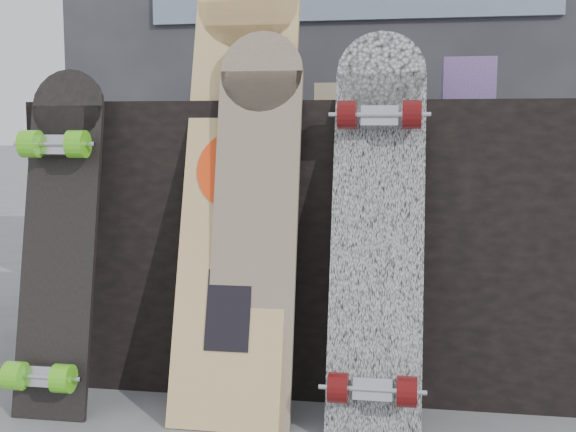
% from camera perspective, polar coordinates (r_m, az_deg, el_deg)
% --- Properties ---
extents(vendor_table, '(1.60, 0.60, 0.80)m').
position_cam_1_polar(vendor_table, '(2.18, 3.21, -1.74)').
color(vendor_table, black).
rests_on(vendor_table, ground).
extents(booth, '(2.40, 0.22, 2.20)m').
position_cam_1_polar(booth, '(3.03, 5.07, 13.96)').
color(booth, '#2F2F34').
rests_on(booth, ground).
extents(merch_box_purple, '(0.18, 0.12, 0.10)m').
position_cam_1_polar(merch_box_purple, '(2.22, -4.78, 10.04)').
color(merch_box_purple, '#423873').
rests_on(merch_box_purple, vendor_table).
extents(merch_box_small, '(0.14, 0.14, 0.12)m').
position_cam_1_polar(merch_box_small, '(2.10, 14.02, 10.33)').
color(merch_box_small, '#423873').
rests_on(merch_box_small, vendor_table).
extents(merch_box_flat, '(0.22, 0.10, 0.06)m').
position_cam_1_polar(merch_box_flat, '(2.17, 5.18, 9.59)').
color(merch_box_flat, '#D1B78C').
rests_on(merch_box_flat, vendor_table).
extents(longboard_geisha, '(0.28, 0.39, 1.21)m').
position_cam_1_polar(longboard_geisha, '(1.87, -3.94, 4.13)').
color(longboard_geisha, '#C5B185').
rests_on(longboard_geisha, ground).
extents(longboard_celtic, '(0.22, 0.25, 0.98)m').
position_cam_1_polar(longboard_celtic, '(1.81, -2.58, 0.38)').
color(longboard_celtic, beige).
rests_on(longboard_celtic, ground).
extents(longboard_cascadia, '(0.22, 0.35, 0.98)m').
position_cam_1_polar(longboard_cascadia, '(1.76, 7.08, -0.50)').
color(longboard_cascadia, silver).
rests_on(longboard_cascadia, ground).
extents(skateboard_dark, '(0.20, 0.27, 0.88)m').
position_cam_1_polar(skateboard_dark, '(1.93, -17.80, -1.62)').
color(skateboard_dark, black).
rests_on(skateboard_dark, ground).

